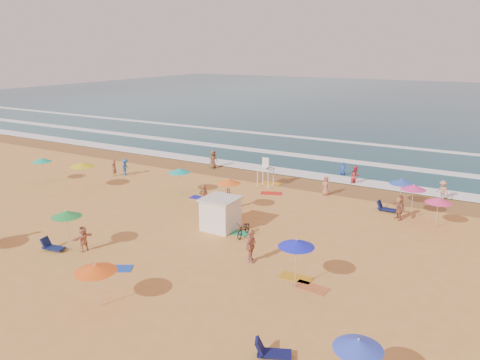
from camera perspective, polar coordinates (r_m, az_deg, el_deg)
The scene contains 12 objects.
ground at distance 30.72m, azimuth -1.84°, elevation -5.94°, with size 220.00×220.00×0.00m, color gold.
ocean at distance 109.84m, azimuth 22.21°, elevation 8.73°, with size 220.00×140.00×0.18m, color #0C4756.
wet_sand at distance 41.29m, azimuth 7.33°, elevation -0.30°, with size 220.00×220.00×0.00m, color olive.
surf_foam at distance 49.27m, azimuth 11.34°, elevation 2.27°, with size 200.00×18.70×0.05m.
cabana at distance 30.36m, azimuth -2.39°, elevation -4.20°, with size 2.00×2.00×2.00m, color white.
cabana_roof at distance 30.01m, azimuth -2.41°, elevation -2.30°, with size 2.20×2.20×0.12m, color silver.
bicycle at distance 29.39m, azimuth 0.46°, elevation -5.96°, with size 0.64×1.83×0.96m, color black.
lifeguard_stand at distance 39.67m, azimuth 3.13°, elevation 0.70°, with size 1.20×1.20×2.10m, color white, non-canonical shape.
beach_umbrellas at distance 28.41m, azimuth 0.20°, elevation -3.13°, with size 51.67×23.93×0.79m.
loungers at distance 24.39m, azimuth 0.83°, elevation -11.56°, with size 37.61×22.94×0.34m.
towels at distance 30.61m, azimuth -5.85°, elevation -6.08°, with size 53.73×24.05×0.03m.
beachgoers at distance 35.03m, azimuth 0.54°, elevation -1.75°, with size 40.60×26.02×2.14m.
Camera 1 is at (15.12, -24.20, 11.40)m, focal length 35.00 mm.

